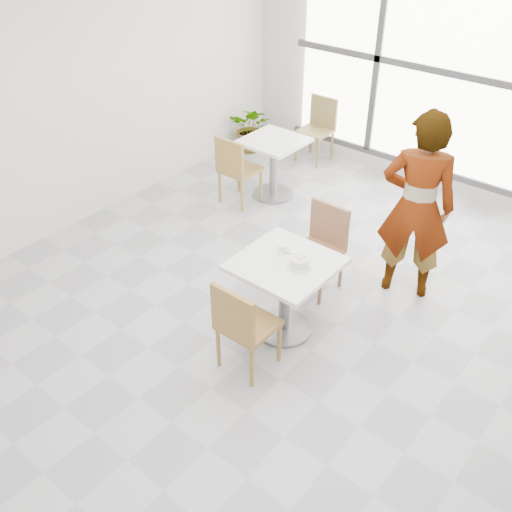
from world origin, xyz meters
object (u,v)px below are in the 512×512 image
Objects in this scene: coffee_cup at (284,248)px; bg_chair_left_far at (319,125)px; person at (417,207)px; bg_table_left at (274,160)px; main_table at (285,283)px; chair_far at (322,242)px; bg_chair_left_near at (236,166)px; plant_left at (252,128)px; oatmeal_bowl at (300,262)px; chair_near at (242,323)px.

bg_chair_left_far is (-1.72, 3.09, -0.28)m from coffee_cup.
bg_chair_left_far is at bearing -62.04° from person.
main_table is at bearing -49.85° from bg_table_left.
chair_far is 1.00× the size of bg_chair_left_near.
coffee_cup is at bearing 141.96° from bg_chair_left_near.
bg_chair_left_near reaches higher than coffee_cup.
plant_left is at bearing -157.20° from bg_chair_left_far.
coffee_cup is 2.40m from bg_table_left.
bg_chair_left_far is (-1.70, 2.43, 0.00)m from chair_far.
main_table is at bearing -46.01° from coffee_cup.
chair_far is 0.47× the size of person.
oatmeal_bowl is 3.74m from bg_chair_left_far.
person is (0.66, 1.12, 0.15)m from coffee_cup.
chair_near and chair_far have the same top height.
chair_near is 0.79m from coffee_cup.
bg_table_left is 1.40m from plant_left.
coffee_cup is at bearing -60.88° from bg_chair_left_far.
person is 3.11m from bg_chair_left_far.
chair_far is at bearing 91.92° from coffee_cup.
chair_near and bg_chair_left_far have the same top height.
bg_chair_left_far is at bearing 119.12° from coffee_cup.
bg_chair_left_near is at bearing 141.42° from main_table.
oatmeal_bowl reaches higher than main_table.
coffee_cup is 3.79m from plant_left.
bg_table_left is 0.51m from bg_chair_left_near.
chair_near and bg_chair_left_near have the same top height.
chair_near is 4.24m from bg_chair_left_far.
oatmeal_bowl is 0.28× the size of bg_table_left.
main_table is 2.54m from bg_table_left.
bg_chair_left_near is at bearing -47.87° from chair_near.
coffee_cup reaches higher than main_table.
main_table is 0.43× the size of person.
oatmeal_bowl is at bearing -44.59° from plant_left.
chair_near is 1.28× the size of plant_left.
oatmeal_bowl is at bearing 143.67° from bg_chair_left_near.
bg_chair_left_far is at bearing -91.01° from bg_chair_left_near.
oatmeal_bowl is 1.32× the size of coffee_cup.
bg_chair_left_near is at bearing 141.96° from coffee_cup.
plant_left is (-1.08, 0.88, -0.15)m from bg_table_left.
plant_left is (-3.27, 1.59, -0.59)m from person.
bg_chair_left_far reaches higher than main_table.
oatmeal_bowl is 0.24× the size of bg_chair_left_near.
oatmeal_bowl is 1.29m from person.
chair_far is at bearing 109.11° from oatmeal_bowl.
bg_chair_left_far is at bearing 121.61° from oatmeal_bowl.
person is 2.13× the size of bg_chair_left_far.
coffee_cup is at bearing 37.10° from person.
main_table is 5.03× the size of coffee_cup.
person is at bearing 34.66° from chair_far.
bg_table_left is at bearing 132.58° from oatmeal_bowl.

